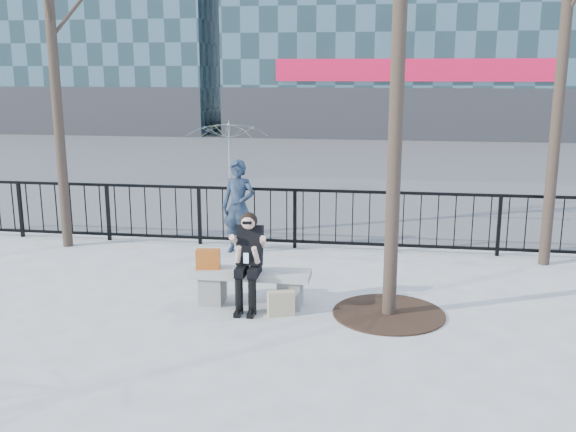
# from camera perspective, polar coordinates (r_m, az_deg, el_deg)

# --- Properties ---
(ground) EXTENTS (120.00, 120.00, 0.00)m
(ground) POSITION_cam_1_polar(r_m,az_deg,el_deg) (9.06, -3.28, -7.84)
(ground) COLOR gray
(ground) RESTS_ON ground
(street_surface) EXTENTS (60.00, 23.00, 0.01)m
(street_surface) POSITION_cam_1_polar(r_m,az_deg,el_deg) (23.58, 4.14, 5.03)
(street_surface) COLOR #474747
(street_surface) RESTS_ON ground
(railing) EXTENTS (14.00, 0.06, 1.10)m
(railing) POSITION_cam_1_polar(r_m,az_deg,el_deg) (11.73, -0.35, -0.18)
(railing) COLOR black
(railing) RESTS_ON ground
(tree_grate) EXTENTS (1.50, 1.50, 0.02)m
(tree_grate) POSITION_cam_1_polar(r_m,az_deg,el_deg) (8.79, 8.94, -8.55)
(tree_grate) COLOR black
(tree_grate) RESTS_ON ground
(bench_main) EXTENTS (1.65, 0.46, 0.49)m
(bench_main) POSITION_cam_1_polar(r_m,az_deg,el_deg) (8.96, -3.30, -6.03)
(bench_main) COLOR slate
(bench_main) RESTS_ON ground
(seated_woman) EXTENTS (0.50, 0.64, 1.34)m
(seated_woman) POSITION_cam_1_polar(r_m,az_deg,el_deg) (8.70, -3.55, -4.07)
(seated_woman) COLOR black
(seated_woman) RESTS_ON ground
(handbag) EXTENTS (0.35, 0.20, 0.27)m
(handbag) POSITION_cam_1_polar(r_m,az_deg,el_deg) (9.02, -7.12, -3.82)
(handbag) COLOR #B54F16
(handbag) RESTS_ON bench_main
(shopping_bag) EXTENTS (0.38, 0.25, 0.34)m
(shopping_bag) POSITION_cam_1_polar(r_m,az_deg,el_deg) (8.60, -0.63, -7.78)
(shopping_bag) COLOR beige
(shopping_bag) RESTS_ON ground
(standing_man) EXTENTS (0.68, 0.51, 1.67)m
(standing_man) POSITION_cam_1_polar(r_m,az_deg,el_deg) (11.38, -4.41, 0.83)
(standing_man) COLOR black
(standing_man) RESTS_ON ground
(vendor_umbrella) EXTENTS (2.76, 2.79, 1.96)m
(vendor_umbrella) POSITION_cam_1_polar(r_m,az_deg,el_deg) (16.59, -5.34, 5.12)
(vendor_umbrella) COLOR gold
(vendor_umbrella) RESTS_ON ground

